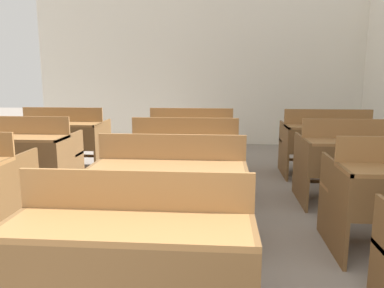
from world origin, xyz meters
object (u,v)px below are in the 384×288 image
(bench_front_center, at_px, (136,256))
(bench_third_center, at_px, (185,157))
(bench_second_center, at_px, (172,188))
(bench_back_left, at_px, (63,138))
(bench_third_right, at_px, (357,160))
(bench_back_right, at_px, (327,141))
(bench_back_center, at_px, (191,139))
(bench_third_left, at_px, (20,154))

(bench_front_center, height_order, bench_third_center, same)
(bench_second_center, relative_size, bench_back_left, 1.00)
(bench_third_right, bearing_deg, bench_back_right, 90.22)
(bench_third_center, distance_m, bench_back_right, 2.15)
(bench_second_center, distance_m, bench_back_right, 2.92)
(bench_back_left, bearing_deg, bench_back_center, 0.99)
(bench_third_center, relative_size, bench_third_right, 1.00)
(bench_second_center, bearing_deg, bench_third_right, 32.54)
(bench_back_left, bearing_deg, bench_back_right, -0.08)
(bench_second_center, height_order, bench_back_right, same)
(bench_back_right, bearing_deg, bench_back_left, 179.92)
(bench_front_center, bearing_deg, bench_back_left, 118.34)
(bench_back_center, bearing_deg, bench_back_right, -1.13)
(bench_third_center, bearing_deg, bench_second_center, -89.64)
(bench_second_center, bearing_deg, bench_back_left, 129.22)
(bench_front_center, distance_m, bench_third_center, 2.26)
(bench_third_left, height_order, bench_back_center, same)
(bench_third_left, bearing_deg, bench_third_right, 0.31)
(bench_third_center, bearing_deg, bench_back_left, 148.32)
(bench_third_left, bearing_deg, bench_back_left, 89.73)
(bench_third_left, xyz_separation_m, bench_third_center, (1.87, -0.00, 0.00))
(bench_second_center, distance_m, bench_third_left, 2.19)
(bench_third_center, distance_m, bench_third_right, 1.83)
(bench_third_center, distance_m, bench_back_center, 1.18)
(bench_third_left, distance_m, bench_back_right, 3.86)
(bench_back_left, distance_m, bench_back_right, 3.68)
(bench_front_center, height_order, bench_back_right, same)
(bench_third_right, xyz_separation_m, bench_back_center, (-1.85, 1.16, 0.00))
(bench_third_left, relative_size, bench_third_right, 1.00)
(bench_third_center, bearing_deg, bench_back_center, 91.30)
(bench_back_right, bearing_deg, bench_front_center, -118.45)
(bench_back_center, bearing_deg, bench_third_right, -32.04)
(bench_third_left, height_order, bench_third_right, same)
(bench_second_center, bearing_deg, bench_front_center, -91.50)
(bench_front_center, bearing_deg, bench_back_right, 61.55)
(bench_front_center, xyz_separation_m, bench_third_right, (1.85, 2.28, 0.00))
(bench_second_center, distance_m, bench_third_right, 2.16)
(bench_third_left, xyz_separation_m, bench_back_right, (3.69, 1.14, 0.00))
(bench_front_center, relative_size, bench_third_right, 1.00)
(bench_third_right, height_order, bench_back_right, same)
(bench_third_left, bearing_deg, bench_third_center, -0.01)
(bench_second_center, height_order, bench_third_left, same)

